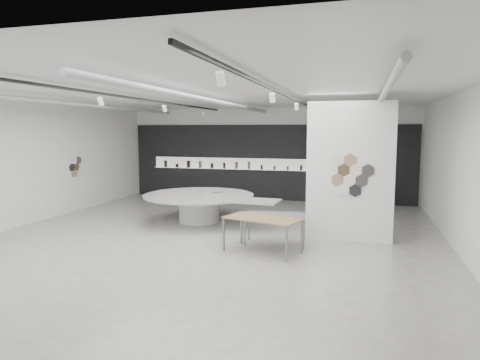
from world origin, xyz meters
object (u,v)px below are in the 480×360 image
(partition_column, at_px, (350,172))
(kitchen_counter, at_px, (356,192))
(sample_table_wood, at_px, (262,220))
(sample_table_stone, at_px, (275,217))
(display_island, at_px, (201,204))

(partition_column, xyz_separation_m, kitchen_counter, (0.13, 5.51, -1.28))
(partition_column, xyz_separation_m, sample_table_wood, (-1.91, -1.74, -1.04))
(partition_column, bearing_deg, sample_table_wood, -137.73)
(sample_table_wood, relative_size, sample_table_stone, 1.22)
(display_island, relative_size, kitchen_counter, 2.42)
(sample_table_stone, distance_m, kitchen_counter, 6.77)
(sample_table_stone, bearing_deg, partition_column, 29.32)
(sample_table_wood, bearing_deg, display_island, 133.51)
(sample_table_stone, xyz_separation_m, kitchen_counter, (1.88, 6.50, -0.19))
(display_island, xyz_separation_m, sample_table_wood, (2.61, -2.75, 0.19))
(sample_table_wood, distance_m, kitchen_counter, 7.54)
(partition_column, relative_size, kitchen_counter, 1.94)
(sample_table_stone, height_order, kitchen_counter, kitchen_counter)
(kitchen_counter, bearing_deg, sample_table_stone, -104.73)
(partition_column, height_order, kitchen_counter, partition_column)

